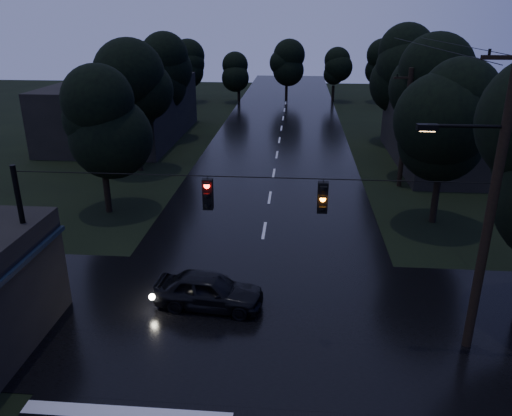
# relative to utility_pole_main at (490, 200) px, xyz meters

# --- Properties ---
(main_road) EXTENTS (12.00, 120.00, 0.02)m
(main_road) POSITION_rel_utility_pole_main_xyz_m (-7.41, 19.00, -5.26)
(main_road) COLOR black
(main_road) RESTS_ON ground
(cross_street) EXTENTS (60.00, 9.00, 0.02)m
(cross_street) POSITION_rel_utility_pole_main_xyz_m (-7.41, 1.00, -5.26)
(cross_street) COLOR black
(cross_street) RESTS_ON ground
(building_far_right) EXTENTS (10.00, 14.00, 4.40)m
(building_far_right) POSITION_rel_utility_pole_main_xyz_m (6.59, 23.00, -3.06)
(building_far_right) COLOR black
(building_far_right) RESTS_ON ground
(building_far_left) EXTENTS (10.00, 16.00, 5.00)m
(building_far_left) POSITION_rel_utility_pole_main_xyz_m (-21.41, 29.00, -2.76)
(building_far_left) COLOR black
(building_far_left) RESTS_ON ground
(utility_pole_main) EXTENTS (3.50, 0.30, 10.00)m
(utility_pole_main) POSITION_rel_utility_pole_main_xyz_m (0.00, 0.00, 0.00)
(utility_pole_main) COLOR black
(utility_pole_main) RESTS_ON ground
(utility_pole_far) EXTENTS (2.00, 0.30, 7.50)m
(utility_pole_far) POSITION_rel_utility_pole_main_xyz_m (0.89, 17.00, -1.38)
(utility_pole_far) COLOR black
(utility_pole_far) RESTS_ON ground
(anchor_pole_left) EXTENTS (0.18, 0.18, 6.00)m
(anchor_pole_left) POSITION_rel_utility_pole_main_xyz_m (-14.91, 0.00, -2.26)
(anchor_pole_left) COLOR black
(anchor_pole_left) RESTS_ON ground
(span_signals) EXTENTS (15.00, 0.37, 1.12)m
(span_signals) POSITION_rel_utility_pole_main_xyz_m (-6.85, -0.01, -0.01)
(span_signals) COLOR black
(span_signals) RESTS_ON ground
(tree_left_a) EXTENTS (3.92, 3.92, 8.26)m
(tree_left_a) POSITION_rel_utility_pole_main_xyz_m (-16.41, 11.00, -0.02)
(tree_left_a) COLOR black
(tree_left_a) RESTS_ON ground
(tree_left_b) EXTENTS (4.20, 4.20, 8.85)m
(tree_left_b) POSITION_rel_utility_pole_main_xyz_m (-17.01, 19.00, 0.36)
(tree_left_b) COLOR black
(tree_left_b) RESTS_ON ground
(tree_left_c) EXTENTS (4.48, 4.48, 9.44)m
(tree_left_c) POSITION_rel_utility_pole_main_xyz_m (-17.61, 29.00, 0.74)
(tree_left_c) COLOR black
(tree_left_c) RESTS_ON ground
(tree_right_a) EXTENTS (4.20, 4.20, 8.85)m
(tree_right_a) POSITION_rel_utility_pole_main_xyz_m (1.59, 11.00, 0.36)
(tree_right_a) COLOR black
(tree_right_a) RESTS_ON ground
(tree_right_b) EXTENTS (4.48, 4.48, 9.44)m
(tree_right_b) POSITION_rel_utility_pole_main_xyz_m (2.19, 19.00, 0.74)
(tree_right_b) COLOR black
(tree_right_b) RESTS_ON ground
(tree_right_c) EXTENTS (4.76, 4.76, 10.03)m
(tree_right_c) POSITION_rel_utility_pole_main_xyz_m (2.79, 29.00, 1.11)
(tree_right_c) COLOR black
(tree_right_c) RESTS_ON ground
(car) EXTENTS (4.30, 2.06, 1.42)m
(car) POSITION_rel_utility_pole_main_xyz_m (-9.02, 1.68, -4.55)
(car) COLOR black
(car) RESTS_ON ground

